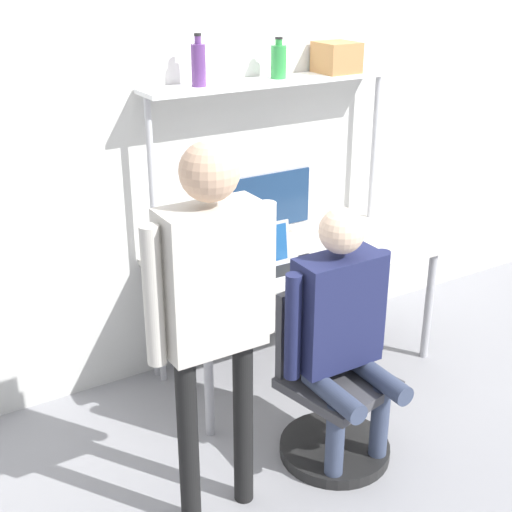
% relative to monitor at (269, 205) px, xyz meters
% --- Properties ---
extents(ground_plane, '(12.00, 12.00, 0.00)m').
position_rel_monitor_xyz_m(ground_plane, '(0.05, -0.65, -0.99)').
color(ground_plane, gray).
extents(wall_back, '(8.00, 0.06, 2.70)m').
position_rel_monitor_xyz_m(wall_back, '(0.05, 0.20, 0.36)').
color(wall_back, silver).
rests_on(wall_back, ground_plane).
extents(desk, '(1.65, 0.80, 0.75)m').
position_rel_monitor_xyz_m(desk, '(0.05, -0.23, -0.31)').
color(desk, beige).
rests_on(desk, ground_plane).
extents(shelf_unit, '(1.56, 0.25, 1.71)m').
position_rel_monitor_xyz_m(shelf_unit, '(0.05, 0.04, 0.44)').
color(shelf_unit, white).
rests_on(shelf_unit, ground_plane).
extents(monitor, '(0.57, 0.21, 0.44)m').
position_rel_monitor_xyz_m(monitor, '(0.00, 0.00, 0.00)').
color(monitor, '#B7B7BC').
rests_on(monitor, desk).
extents(laptop, '(0.31, 0.24, 0.24)m').
position_rel_monitor_xyz_m(laptop, '(-0.21, -0.34, -0.17)').
color(laptop, '#BCBCC1').
rests_on(laptop, desk).
extents(cell_phone, '(0.07, 0.15, 0.01)m').
position_rel_monitor_xyz_m(cell_phone, '(0.06, -0.35, -0.23)').
color(cell_phone, black).
rests_on(cell_phone, desk).
extents(office_chair, '(0.56, 0.56, 0.89)m').
position_rel_monitor_xyz_m(office_chair, '(-0.26, -1.00, -0.72)').
color(office_chair, black).
rests_on(office_chair, ground_plane).
extents(person_seated, '(0.59, 0.47, 1.32)m').
position_rel_monitor_xyz_m(person_seated, '(-0.25, -1.04, -0.22)').
color(person_seated, '#38425B').
rests_on(person_seated, ground_plane).
extents(person_standing, '(0.59, 0.23, 1.73)m').
position_rel_monitor_xyz_m(person_standing, '(-0.95, -1.08, 0.12)').
color(person_standing, black).
rests_on(person_standing, ground_plane).
extents(bottle_purple, '(0.08, 0.08, 0.27)m').
position_rel_monitor_xyz_m(bottle_purple, '(-0.42, 0.04, 0.84)').
color(bottle_purple, '#593372').
rests_on(bottle_purple, shelf_unit).
extents(bottle_green, '(0.09, 0.09, 0.22)m').
position_rel_monitor_xyz_m(bottle_green, '(0.08, 0.04, 0.82)').
color(bottle_green, '#2D8C3F').
rests_on(bottle_green, shelf_unit).
extents(storage_box, '(0.22, 0.23, 0.17)m').
position_rel_monitor_xyz_m(storage_box, '(0.48, 0.04, 0.81)').
color(storage_box, '#B27A47').
rests_on(storage_box, shelf_unit).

